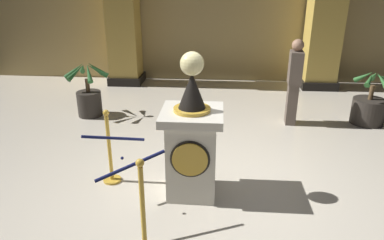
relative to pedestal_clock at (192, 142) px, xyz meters
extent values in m
plane|color=beige|center=(0.34, 0.25, -0.71)|extent=(12.41, 12.41, 0.00)
cube|color=beige|center=(0.00, 0.00, -0.20)|extent=(0.59, 0.59, 1.01)
cube|color=beige|center=(0.00, 0.00, 0.35)|extent=(0.73, 0.73, 0.10)
cylinder|color=gold|center=(0.00, -0.30, -0.08)|extent=(0.41, 0.03, 0.41)
cylinder|color=black|center=(0.00, -0.29, -0.08)|extent=(0.46, 0.01, 0.46)
cylinder|color=gold|center=(0.00, 0.00, 0.42)|extent=(0.44, 0.44, 0.04)
cone|color=black|center=(0.00, 0.00, 0.66)|extent=(0.32, 0.32, 0.43)
cylinder|color=gold|center=(0.00, 0.00, 0.86)|extent=(0.03, 0.03, 0.07)
sphere|color=beige|center=(0.00, 0.00, 0.97)|extent=(0.27, 0.27, 0.27)
cylinder|color=gold|center=(-1.10, 0.18, -0.69)|extent=(0.24, 0.24, 0.03)
cylinder|color=gold|center=(-1.10, 0.18, -0.23)|extent=(0.05, 0.05, 0.95)
sphere|color=gold|center=(-1.10, 0.18, 0.28)|extent=(0.08, 0.08, 0.08)
cylinder|color=gold|center=(-0.39, -1.11, -0.22)|extent=(0.05, 0.05, 0.97)
sphere|color=gold|center=(-0.39, -1.11, 0.30)|extent=(0.08, 0.08, 0.08)
cylinder|color=#141947|center=(-0.92, -0.14, 0.08)|extent=(0.67, 0.39, 0.21)
cylinder|color=#141947|center=(-0.57, -0.78, 0.08)|extent=(0.67, 0.39, 0.21)
sphere|color=#141947|center=(-0.74, -0.46, -0.01)|extent=(0.04, 0.04, 0.04)
cube|color=black|center=(-2.08, 4.99, -0.61)|extent=(0.83, 0.83, 0.20)
cube|color=gold|center=(-2.08, 4.99, 1.29)|extent=(0.72, 0.72, 3.99)
cube|color=black|center=(2.77, 4.99, -0.61)|extent=(0.86, 0.86, 0.20)
cube|color=gold|center=(2.77, 4.99, 1.29)|extent=(0.75, 0.75, 3.99)
cylinder|color=#2D2823|center=(-2.23, 2.58, -0.46)|extent=(0.47, 0.47, 0.49)
cylinder|color=brown|center=(-2.23, 2.58, -0.09)|extent=(0.08, 0.08, 0.26)
cone|color=#265928|center=(-2.01, 2.59, 0.21)|extent=(0.43, 0.14, 0.31)
cone|color=#265928|center=(-2.10, 2.75, 0.21)|extent=(0.29, 0.36, 0.39)
cone|color=#265928|center=(-2.35, 2.75, 0.21)|extent=(0.29, 0.40, 0.34)
cone|color=#265928|center=(-2.44, 2.55, 0.21)|extent=(0.41, 0.16, 0.35)
cone|color=#265928|center=(-2.36, 2.40, 0.21)|extent=(0.30, 0.41, 0.31)
cone|color=#265928|center=(-2.11, 2.39, 0.21)|extent=(0.27, 0.38, 0.37)
cylinder|color=#2D2823|center=(3.10, 2.58, -0.47)|extent=(0.59, 0.59, 0.47)
cylinder|color=brown|center=(3.10, 2.58, -0.10)|extent=(0.08, 0.08, 0.27)
cone|color=#2D662D|center=(3.28, 2.60, 0.17)|extent=(0.38, 0.16, 0.21)
cone|color=#2D662D|center=(3.17, 2.74, 0.17)|extent=(0.19, 0.36, 0.30)
cone|color=#2D662D|center=(2.96, 2.68, 0.17)|extent=(0.32, 0.29, 0.32)
cone|color=#2D662D|center=(2.98, 2.45, 0.17)|extent=(0.30, 0.34, 0.26)
cone|color=#2D662D|center=(3.18, 2.41, 0.17)|extent=(0.21, 0.35, 0.31)
cube|color=brown|center=(1.66, 2.47, -0.32)|extent=(0.20, 0.29, 0.78)
cube|color=brown|center=(1.66, 2.47, 0.36)|extent=(0.25, 0.38, 0.58)
sphere|color=#997056|center=(1.66, 2.47, 0.76)|extent=(0.21, 0.21, 0.21)
camera|label=1|loc=(0.30, -3.92, 1.86)|focal=33.47mm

